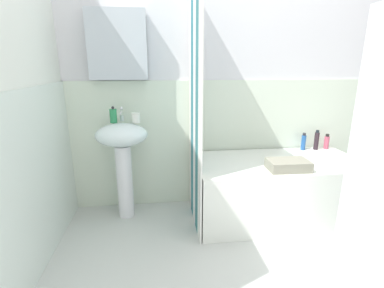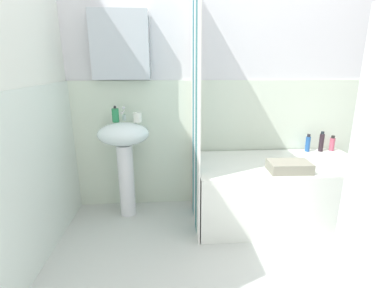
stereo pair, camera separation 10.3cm
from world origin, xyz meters
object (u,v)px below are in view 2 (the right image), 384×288
bathtub (278,190)px  conditioner_bottle (308,143)px  body_wash_bottle (332,144)px  sink (124,149)px  towel_folded (289,167)px  shampoo_bottle (321,142)px  toothbrush_cup (138,117)px  soap_dispenser (115,115)px

bathtub → conditioner_bottle: bearing=37.2°
conditioner_bottle → body_wash_bottle: bearing=1.3°
sink → towel_folded: bearing=-16.2°
shampoo_bottle → bathtub: bearing=-151.2°
toothbrush_cup → shampoo_bottle: size_ratio=0.42×
soap_dispenser → towel_folded: 1.49m
soap_dispenser → shampoo_bottle: bearing=2.4°
towel_folded → sink: bearing=163.8°
shampoo_bottle → conditioner_bottle: bearing=177.3°
sink → conditioner_bottle: size_ratio=5.11×
sink → bathtub: sink is taller
toothbrush_cup → towel_folded: 1.31m
soap_dispenser → bathtub: size_ratio=0.10×
sink → shampoo_bottle: size_ratio=4.43×
body_wash_bottle → sink: bearing=-176.4°
toothbrush_cup → conditioner_bottle: bearing=3.6°
sink → bathtub: bearing=-7.0°
body_wash_bottle → conditioner_bottle: bearing=-178.7°
soap_dispenser → conditioner_bottle: (1.78, 0.09, -0.31)m
conditioner_bottle → shampoo_bottle: bearing=-2.7°
bathtub → shampoo_bottle: bearing=28.8°
body_wash_bottle → shampoo_bottle: shampoo_bottle is taller
towel_folded → conditioner_bottle: bearing=52.1°
soap_dispenser → towel_folded: (1.39, -0.42, -0.35)m
body_wash_bottle → conditioner_bottle: 0.25m
conditioner_bottle → towel_folded: 0.64m
sink → towel_folded: 1.38m
towel_folded → shampoo_bottle: bearing=43.5°
toothbrush_cup → body_wash_bottle: 1.86m
bathtub → shampoo_bottle: 0.68m
soap_dispenser → shampoo_bottle: soap_dispenser is taller
conditioner_bottle → towel_folded: conditioner_bottle is taller
soap_dispenser → shampoo_bottle: 1.93m
sink → toothbrush_cup: 0.30m
conditioner_bottle → bathtub: bearing=-142.8°
sink → bathtub: size_ratio=0.60×
body_wash_bottle → towel_folded: (-0.64, -0.51, -0.03)m
toothbrush_cup → shampoo_bottle: 1.75m
body_wash_bottle → towel_folded: body_wash_bottle is taller
sink → towel_folded: sink is taller
sink → shampoo_bottle: 1.85m
soap_dispenser → toothbrush_cup: 0.19m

